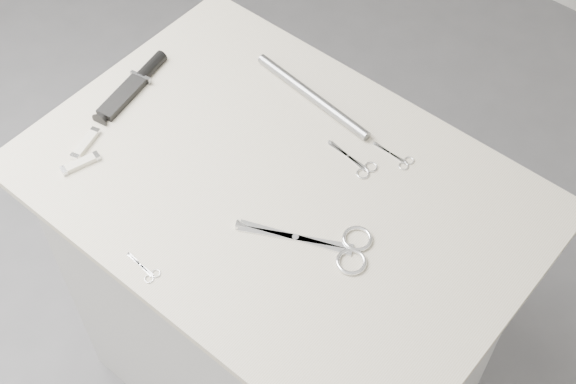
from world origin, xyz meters
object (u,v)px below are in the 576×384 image
Objects in this scene: tiny_scissors at (146,270)px; metal_rail at (312,96)px; large_shears at (333,246)px; embroidery_scissors_b at (398,158)px; plinth at (281,303)px; pocket_knife_b at (80,163)px; embroidery_scissors_a at (358,164)px; sheathed_knife at (136,83)px; pocket_knife_a at (86,144)px.

tiny_scissors is 0.53m from metal_rail.
embroidery_scissors_b is (-0.03, 0.25, -0.00)m from large_shears.
plinth is 10.93× the size of pocket_knife_b.
pocket_knife_b is 0.50m from metal_rail.
large_shears is 2.12× the size of embroidery_scissors_a.
embroidery_scissors_a is at bearing -23.52° from metal_rail.
sheathed_knife is (-0.36, 0.31, 0.01)m from tiny_scissors.
embroidery_scissors_b is at bearing 71.77° from large_shears.
pocket_knife_a is 0.48m from metal_rail.
large_shears is 2.73× the size of embroidery_scissors_b.
plinth is 7.64× the size of embroidery_scissors_a.
tiny_scissors is at bearing -156.41° from large_shears.
sheathed_knife is at bearing -159.59° from embroidery_scissors_a.
embroidery_scissors_b is 0.64m from pocket_knife_b.
pocket_knife_a is at bearing 54.66° from pocket_knife_b.
plinth is at bearing -115.89° from embroidery_scissors_a.
embroidery_scissors_a is (-0.08, 0.19, -0.00)m from large_shears.
sheathed_knife is at bearing 149.72° from large_shears.
sheathed_knife is at bearing 142.74° from tiny_scissors.
metal_rail is at bearing -11.44° from pocket_knife_b.
embroidery_scissors_b is 0.29× the size of metal_rail.
embroidery_scissors_b reaches higher than plinth.
pocket_knife_a is at bearing -139.60° from embroidery_scissors_a.
pocket_knife_a reaches higher than tiny_scissors.
embroidery_scissors_a is 0.47m from tiny_scissors.
plinth is 0.63m from sheathed_knife.
tiny_scissors is 0.89× the size of pocket_knife_a.
large_shears reaches higher than plinth.
pocket_knife_b is at bearing -158.62° from pocket_knife_a.
metal_rail is (0.27, 0.40, 0.01)m from pocket_knife_a.
pocket_knife_b is at bearing 166.59° from tiny_scissors.
large_shears is at bearing -45.20° from metal_rail.
plinth is 0.62m from pocket_knife_b.
large_shears is at bearing -92.28° from pocket_knife_a.
metal_rail is at bearing 109.86° from large_shears.
sheathed_knife is at bearing 36.30° from pocket_knife_b.
sheathed_knife is (-0.42, 0.01, 0.48)m from plinth.
embroidery_scissors_b is (0.05, 0.06, -0.00)m from embroidery_scissors_a.
metal_rail is at bearing -50.35° from pocket_knife_a.
metal_rail reaches higher than large_shears.
sheathed_knife is at bearing -1.89° from pocket_knife_a.
metal_rail reaches higher than embroidery_scissors_b.
sheathed_knife reaches higher than pocket_knife_b.
plinth is at bearing -66.30° from metal_rail.
embroidery_scissors_b is at bearing -69.05° from pocket_knife_a.
tiny_scissors is (-0.15, -0.45, -0.00)m from embroidery_scissors_a.
pocket_knife_a and pocket_knife_b have the same top height.
sheathed_knife is at bearing -159.63° from embroidery_scissors_b.
metal_rail is (-0.24, 0.02, 0.01)m from embroidery_scissors_b.
tiny_scissors is 0.29m from pocket_knife_b.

